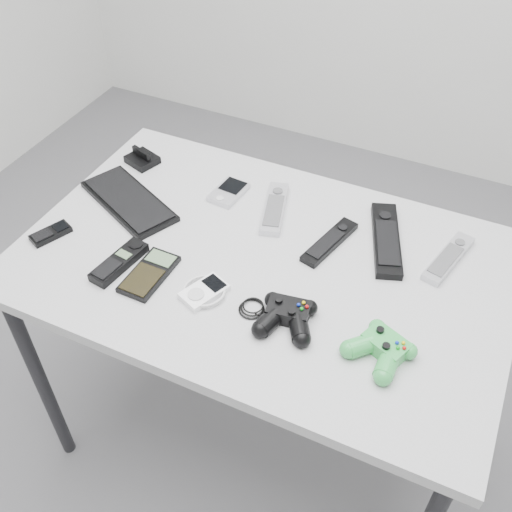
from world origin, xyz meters
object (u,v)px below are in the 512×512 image
at_px(mobile_phone, 51,233).
at_px(calculator, 149,274).
at_px(controller_green, 382,347).
at_px(mp3_player, 204,291).
at_px(pda, 229,192).
at_px(cordless_handset, 119,262).
at_px(controller_black, 287,315).
at_px(pda_keyboard, 129,200).
at_px(remote_black_a, 330,242).
at_px(remote_black_b, 386,239).
at_px(remote_silver_b, 448,258).
at_px(remote_silver_a, 275,208).
at_px(desk, 263,279).

distance_m(mobile_phone, calculator, 0.29).
bearing_deg(controller_green, mp3_player, -156.46).
distance_m(pda, cordless_handset, 0.36).
distance_m(controller_black, controller_green, 0.21).
bearing_deg(pda_keyboard, mobile_phone, -93.51).
xyz_separation_m(pda_keyboard, controller_black, (0.53, -0.19, 0.01)).
bearing_deg(pda_keyboard, cordless_handset, -36.50).
height_order(pda_keyboard, controller_green, controller_green).
relative_size(remote_black_a, remote_black_b, 0.73).
bearing_deg(remote_silver_b, mobile_phone, -146.22).
height_order(remote_black_b, cordless_handset, same).
relative_size(remote_silver_a, remote_black_a, 1.06).
bearing_deg(controller_black, remote_silver_b, 42.05).
bearing_deg(pda_keyboard, desk, 18.77).
relative_size(remote_silver_a, remote_black_b, 0.78).
distance_m(remote_silver_b, controller_black, 0.43).
bearing_deg(controller_green, calculator, -156.27).
height_order(pda, cordless_handset, cordless_handset).
bearing_deg(mp3_player, pda, 130.88).
xyz_separation_m(remote_black_a, mp3_player, (-0.20, -0.27, -0.00)).
height_order(remote_black_a, controller_black, controller_black).
height_order(desk, remote_black_a, remote_black_a).
xyz_separation_m(remote_black_b, controller_green, (0.08, -0.33, 0.01)).
relative_size(remote_silver_a, calculator, 1.30).
relative_size(pda_keyboard, mp3_player, 2.84).
bearing_deg(pda_keyboard, controller_black, 4.79).
bearing_deg(remote_black_b, desk, -163.06).
bearing_deg(remote_silver_b, desk, -141.38).
height_order(pda_keyboard, pda, same).
distance_m(pda_keyboard, remote_silver_b, 0.81).
distance_m(remote_silver_a, remote_black_a, 0.18).
height_order(pda_keyboard, mobile_phone, pda_keyboard).
bearing_deg(remote_silver_a, calculator, -132.34).
bearing_deg(controller_black, pda_keyboard, 151.08).
relative_size(controller_black, controller_green, 1.61).
bearing_deg(cordless_handset, remote_silver_b, 34.67).
bearing_deg(remote_black_b, pda, 159.62).
relative_size(mobile_phone, controller_green, 0.73).
bearing_deg(remote_black_a, remote_silver_b, 27.90).
bearing_deg(pda, remote_silver_b, 4.77).
distance_m(remote_black_a, mobile_phone, 0.68).
xyz_separation_m(remote_black_a, calculator, (-0.34, -0.28, -0.00)).
bearing_deg(remote_black_b, remote_silver_a, 161.55).
bearing_deg(remote_silver_b, cordless_handset, -139.74).
distance_m(desk, mp3_player, 0.19).
bearing_deg(calculator, remote_silver_a, 64.75).
distance_m(remote_silver_a, controller_black, 0.37).
height_order(desk, controller_green, controller_green).
bearing_deg(cordless_handset, remote_silver_a, 62.00).
bearing_deg(remote_black_b, remote_silver_b, -19.16).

